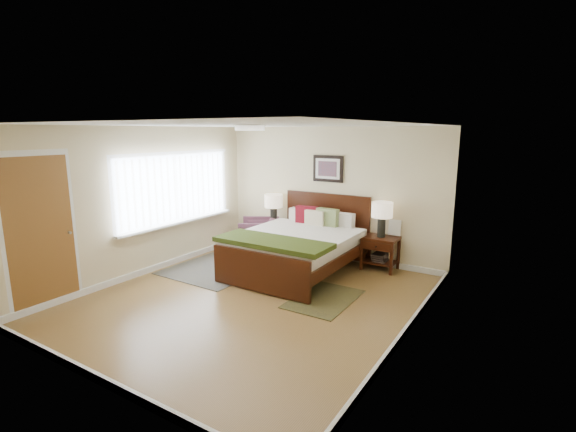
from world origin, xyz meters
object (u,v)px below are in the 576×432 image
(nightstand_left, at_px, (273,230))
(lamp_right, at_px, (382,213))
(armchair, at_px, (259,235))
(nightstand_right, at_px, (380,250))
(rug_persian, at_px, (226,265))
(bed, at_px, (298,241))
(lamp_left, at_px, (274,203))

(nightstand_left, bearing_deg, lamp_right, 0.50)
(armchair, bearing_deg, nightstand_right, 66.05)
(armchair, bearing_deg, rug_persian, -31.35)
(nightstand_left, relative_size, rug_persian, 0.26)
(nightstand_left, relative_size, armchair, 0.72)
(lamp_right, bearing_deg, armchair, -173.69)
(armchair, bearing_deg, bed, 34.04)
(nightstand_left, distance_m, nightstand_right, 2.27)
(lamp_right, bearing_deg, nightstand_right, -90.00)
(bed, relative_size, rug_persian, 1.06)
(nightstand_right, relative_size, lamp_right, 0.98)
(bed, xyz_separation_m, lamp_left, (-1.10, 0.89, 0.42))
(nightstand_right, relative_size, armchair, 0.78)
(lamp_left, relative_size, armchair, 0.79)
(nightstand_left, height_order, nightstand_right, nightstand_right)
(lamp_left, relative_size, lamp_right, 1.00)
(nightstand_right, relative_size, rug_persian, 0.28)
(bed, xyz_separation_m, rug_persian, (-1.31, -0.38, -0.56))
(bed, distance_m, armchair, 1.44)
(lamp_left, bearing_deg, rug_persian, -98.97)
(bed, height_order, rug_persian, bed)
(nightstand_left, xyz_separation_m, lamp_left, (0.00, 0.02, 0.55))
(bed, height_order, nightstand_right, bed)
(lamp_left, height_order, lamp_right, lamp_right)
(lamp_left, bearing_deg, lamp_right, 0.00)
(bed, relative_size, lamp_left, 3.74)
(nightstand_right, xyz_separation_m, lamp_right, (-0.00, 0.01, 0.66))
(armchair, relative_size, rug_persian, 0.36)
(bed, height_order, lamp_right, bed)
(bed, distance_m, nightstand_right, 1.47)
(lamp_right, bearing_deg, lamp_left, 180.00)
(lamp_right, xyz_separation_m, armchair, (-2.44, -0.27, -0.68))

